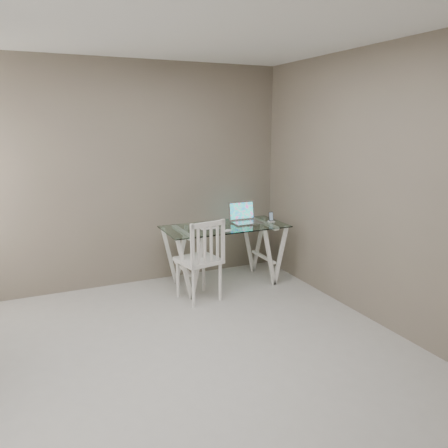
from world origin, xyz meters
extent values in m
plane|color=#AAA8A3|center=(0.00, 0.00, 0.00)|extent=(4.50, 4.50, 0.00)
cube|color=white|center=(0.00, 0.00, 2.70)|extent=(4.00, 4.50, 0.02)
cube|color=#6C6255|center=(0.00, 2.25, 1.35)|extent=(4.00, 0.02, 2.70)
cube|color=#6C6255|center=(2.00, 0.00, 1.35)|extent=(0.02, 4.50, 2.70)
cube|color=silver|center=(1.05, 1.70, 0.74)|extent=(1.50, 0.70, 0.01)
cube|color=white|center=(0.50, 1.70, 0.36)|extent=(0.24, 0.62, 0.72)
cube|color=white|center=(1.60, 1.70, 0.36)|extent=(0.24, 0.62, 0.72)
cube|color=silver|center=(0.58, 1.40, 0.46)|extent=(0.50, 0.50, 0.04)
cylinder|color=silver|center=(0.44, 1.19, 0.22)|extent=(0.04, 0.04, 0.44)
cylinder|color=silver|center=(0.79, 1.26, 0.22)|extent=(0.04, 0.04, 0.44)
cylinder|color=silver|center=(0.38, 1.54, 0.22)|extent=(0.04, 0.04, 0.44)
cylinder|color=silver|center=(0.73, 1.60, 0.22)|extent=(0.04, 0.04, 0.44)
cube|color=silver|center=(0.62, 1.20, 0.71)|extent=(0.43, 0.11, 0.48)
cube|color=#B8B8BD|center=(1.37, 1.74, 0.75)|extent=(0.36, 0.25, 0.02)
cube|color=#19D899|center=(1.37, 1.88, 0.88)|extent=(0.36, 0.05, 0.24)
cube|color=silver|center=(0.83, 1.66, 0.75)|extent=(0.25, 0.11, 0.01)
ellipsoid|color=silver|center=(0.95, 1.41, 0.76)|extent=(0.11, 0.06, 0.03)
cube|color=white|center=(1.68, 1.66, 0.75)|extent=(0.07, 0.07, 0.02)
cube|color=black|center=(1.68, 1.67, 0.82)|extent=(0.06, 0.03, 0.11)
camera|label=1|loc=(-1.10, -3.00, 1.98)|focal=35.00mm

